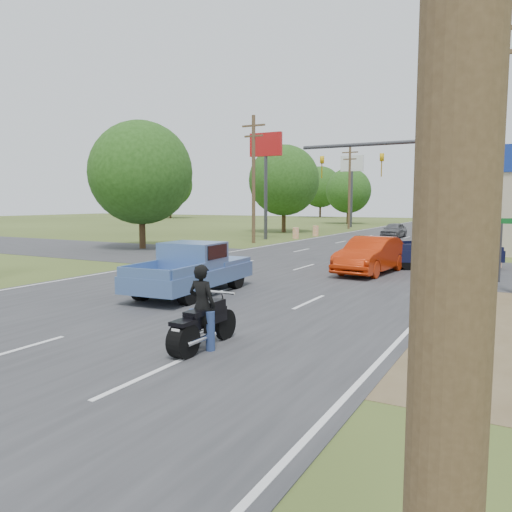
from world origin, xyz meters
The scene contains 27 objects.
ground centered at (0.00, 0.00, 0.00)m, with size 200.00×200.00×0.00m, color #3B481C.
main_road centered at (0.00, 40.00, 0.01)m, with size 15.00×180.00×0.02m, color #2D2D30.
cross_road centered at (0.00, 18.00, 0.01)m, with size 120.00×10.00×0.02m, color #2D2D30.
utility_pole_5 centered at (-9.50, 28.00, 5.32)m, with size 2.00×0.28×10.00m.
utility_pole_6 centered at (-9.50, 52.00, 5.32)m, with size 2.00×0.28×10.00m.
tree_0 centered at (-14.00, 20.00, 5.26)m, with size 7.14×7.14×8.84m.
tree_1 centered at (-13.50, 42.00, 5.57)m, with size 7.56×7.56×9.36m.
tree_2 centered at (-14.20, 66.00, 4.95)m, with size 6.72×6.72×8.32m.
tree_4 centered at (-55.00, 75.00, 6.82)m, with size 9.24×9.24×11.44m.
tree_6 centered at (-30.00, 95.00, 6.51)m, with size 8.82×8.82×10.92m.
barrel_0 centered at (8.00, 12.00, 0.50)m, with size 0.56×0.56×1.00m, color orange.
barrel_1 centered at (8.40, 20.50, 0.50)m, with size 0.56×0.56×1.00m, color orange.
barrel_2 centered at (-8.50, 34.00, 0.50)m, with size 0.56×0.56×1.00m, color orange.
barrel_3 centered at (-8.20, 38.00, 0.50)m, with size 0.56×0.56×1.00m, color orange.
pole_sign_left_near centered at (-10.50, 32.00, 7.17)m, with size 3.00×0.35×9.20m.
pole_sign_left_far centered at (-10.50, 56.00, 7.17)m, with size 3.00×0.35×9.20m.
lane_sign centered at (8.20, 14.00, 1.90)m, with size 1.20×0.08×2.52m.
street_name_sign centered at (8.80, 15.50, 1.61)m, with size 0.80×0.08×2.61m.
signal_mast centered at (5.82, 17.00, 4.80)m, with size 9.12×0.40×7.00m.
red_convertible centered at (3.50, 15.49, 0.83)m, with size 1.76×5.05×1.66m, color #B22608.
motorcycle centered at (3.53, 1.98, 0.53)m, with size 0.72×2.35×1.19m.
rider centered at (3.53, 2.05, 0.90)m, with size 0.66×0.43×1.81m, color black.
blue_pickup centered at (-0.63, 7.52, 0.93)m, with size 2.50×5.68×1.84m.
navy_pickup centered at (5.98, 19.13, 0.94)m, with size 6.00×4.56×1.87m.
distant_car_grey centered at (-0.99, 39.04, 0.70)m, with size 1.65×4.09×1.39m, color #55555A.
distant_car_silver centered at (-0.43, 59.07, 0.68)m, with size 1.89×4.66×1.35m, color silver.
distant_car_white centered at (-4.25, 78.10, 0.62)m, with size 2.04×4.43×1.23m, color white.
Camera 1 is at (9.72, -6.82, 3.25)m, focal length 35.00 mm.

